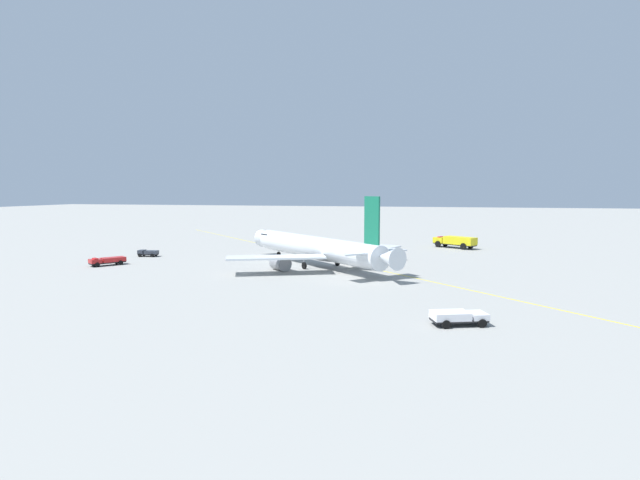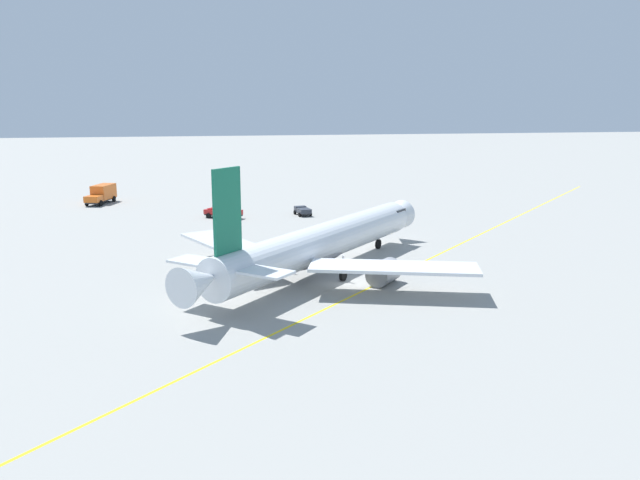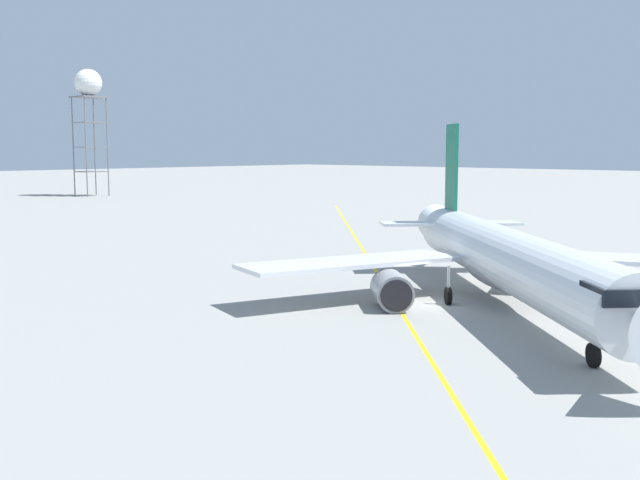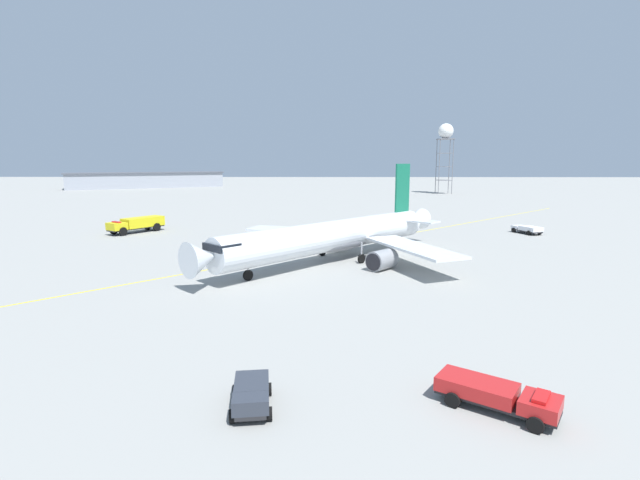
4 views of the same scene
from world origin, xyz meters
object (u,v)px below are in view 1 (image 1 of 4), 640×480
(ops_pickup_truck, at_px, (108,261))
(fire_tender_truck, at_px, (456,241))
(baggage_truck_truck, at_px, (148,253))
(pushback_tug_truck, at_px, (458,317))
(airliner_main, at_px, (317,249))

(ops_pickup_truck, bearing_deg, fire_tender_truck, 160.31)
(fire_tender_truck, height_order, baggage_truck_truck, fire_tender_truck)
(pushback_tug_truck, bearing_deg, fire_tender_truck, 68.90)
(fire_tender_truck, xyz_separation_m, pushback_tug_truck, (0.41, 65.77, -0.72))
(fire_tender_truck, xyz_separation_m, baggage_truck_truck, (56.32, 28.53, -0.82))
(airliner_main, bearing_deg, pushback_tug_truck, 166.76)
(ops_pickup_truck, distance_m, fire_tender_truck, 69.35)
(fire_tender_truck, bearing_deg, ops_pickup_truck, 69.90)
(fire_tender_truck, distance_m, pushback_tug_truck, 65.77)
(ops_pickup_truck, xyz_separation_m, baggage_truck_truck, (-0.03, -11.89, -0.10))
(airliner_main, relative_size, baggage_truck_truck, 8.28)
(ops_pickup_truck, xyz_separation_m, fire_tender_truck, (-56.34, -40.42, 0.72))
(baggage_truck_truck, bearing_deg, fire_tender_truck, -160.68)
(airliner_main, height_order, pushback_tug_truck, airliner_main)
(fire_tender_truck, bearing_deg, baggage_truck_truck, 61.12)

